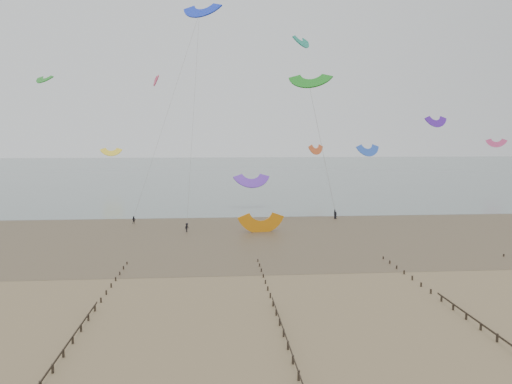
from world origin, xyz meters
TOP-DOWN VIEW (x-y plane):
  - ground at (0.00, 0.00)m, footprint 500.00×500.00m
  - sea_and_shore at (-4.08, 34.40)m, footprint 500.00×665.00m
  - groynes at (4.00, -19.05)m, footprint 72.16×50.16m
  - kitesurfers at (25.44, 47.27)m, footprint 146.89×22.94m
  - grounded_kite at (6.44, 33.32)m, footprint 7.79×6.46m
  - kites_airborne at (-7.31, 89.24)m, footprint 263.68×112.97m

SIDE VIEW (x-z plane):
  - ground at x=0.00m, z-range 0.00..0.00m
  - grounded_kite at x=6.44m, z-range -1.95..1.95m
  - sea_and_shore at x=-4.08m, z-range -0.01..0.02m
  - groynes at x=4.00m, z-range -0.03..0.97m
  - kitesurfers at x=25.44m, z-range -0.08..1.77m
  - kites_airborne at x=-7.31m, z-range 1.09..42.96m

